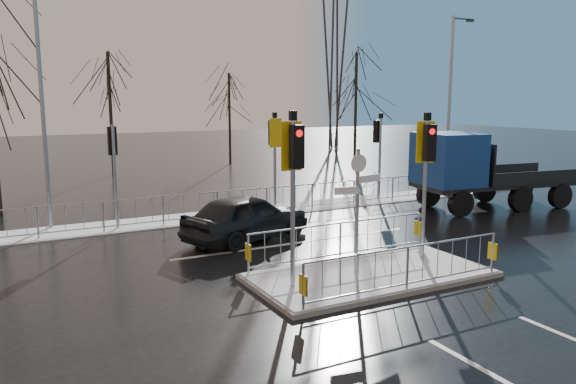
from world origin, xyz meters
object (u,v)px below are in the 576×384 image
car_far_lane (247,217)px  street_lamp_right (451,98)px  street_lamp_left (44,95)px  flatbed_truck (468,169)px  traffic_island (370,263)px

car_far_lane → street_lamp_right: 12.84m
street_lamp_right → street_lamp_left: street_lamp_left is taller
car_far_lane → street_lamp_left: size_ratio=0.53×
flatbed_truck → street_lamp_left: 15.76m
traffic_island → street_lamp_left: (-6.42, 9.49, 4.10)m
traffic_island → flatbed_truck: size_ratio=0.87×
traffic_island → street_lamp_right: bearing=38.7°
traffic_island → flatbed_truck: traffic_island is taller
traffic_island → flatbed_truck: bearing=31.5°
car_far_lane → flatbed_truck: size_ratio=0.63×
street_lamp_left → traffic_island: bearing=-55.9°
flatbed_truck → street_lamp_right: street_lamp_right is taller
traffic_island → car_far_lane: traffic_island is taller
flatbed_truck → car_far_lane: bearing=-178.1°
street_lamp_left → flatbed_truck: bearing=-16.1°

